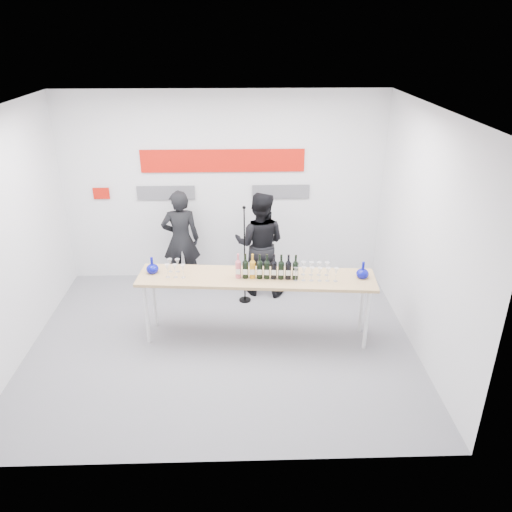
{
  "coord_description": "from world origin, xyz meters",
  "views": [
    {
      "loc": [
        0.27,
        -5.54,
        3.82
      ],
      "look_at": [
        0.45,
        0.23,
        1.15
      ],
      "focal_mm": 35.0,
      "sensor_mm": 36.0,
      "label": 1
    }
  ],
  "objects_px": {
    "tasting_table": "(256,281)",
    "mic_stand": "(245,273)",
    "presenter_right": "(260,244)",
    "presenter_left": "(181,240)"
  },
  "relations": [
    {
      "from": "tasting_table",
      "to": "mic_stand",
      "type": "height_order",
      "value": "mic_stand"
    },
    {
      "from": "presenter_right",
      "to": "presenter_left",
      "type": "bearing_deg",
      "value": 0.86
    },
    {
      "from": "tasting_table",
      "to": "presenter_left",
      "type": "height_order",
      "value": "presenter_left"
    },
    {
      "from": "tasting_table",
      "to": "mic_stand",
      "type": "relative_size",
      "value": 2.0
    },
    {
      "from": "tasting_table",
      "to": "presenter_right",
      "type": "height_order",
      "value": "presenter_right"
    },
    {
      "from": "presenter_left",
      "to": "mic_stand",
      "type": "distance_m",
      "value": 1.17
    },
    {
      "from": "presenter_right",
      "to": "mic_stand",
      "type": "distance_m",
      "value": 0.51
    },
    {
      "from": "presenter_left",
      "to": "presenter_right",
      "type": "height_order",
      "value": "presenter_right"
    },
    {
      "from": "presenter_left",
      "to": "mic_stand",
      "type": "relative_size",
      "value": 1.04
    },
    {
      "from": "presenter_left",
      "to": "presenter_right",
      "type": "bearing_deg",
      "value": 162.77
    }
  ]
}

